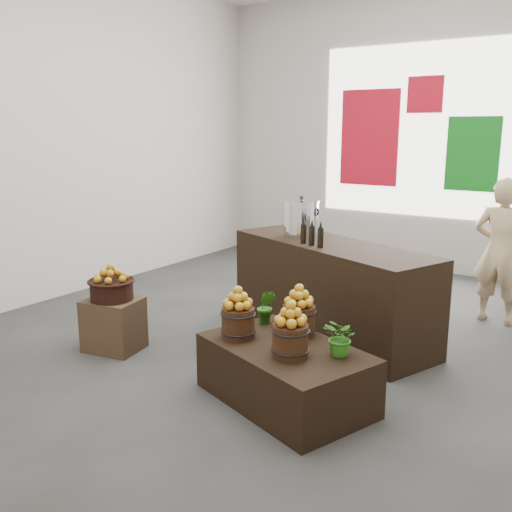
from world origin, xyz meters
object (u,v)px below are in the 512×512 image
Objects in this scene: counter at (330,289)px; stock_pot_left at (301,219)px; crate at (114,325)px; shopper at (501,251)px; display_table at (285,374)px; wicker_basket at (112,290)px.

stock_pot_left is at bearing 180.00° from counter.
crate is at bearing -113.59° from counter.
shopper reaches higher than counter.
display_table is at bearing 75.95° from shopper.
stock_pot_left reaches higher than crate.
shopper is at bearing 66.52° from counter.
crate is at bearing 0.00° from wicker_basket.
wicker_basket reaches higher than display_table.
stock_pot_left is (1.05, 1.68, 0.87)m from crate.
wicker_basket is 0.30× the size of display_table.
stock_pot_left is (-0.44, 0.17, 0.65)m from counter.
display_table is 0.56× the size of counter.
counter is 1.48× the size of shopper.
stock_pot_left is (1.05, 1.68, 0.54)m from wicker_basket.
wicker_basket is at bearing -122.17° from stock_pot_left.
counter is 1.90m from shopper.
display_table is 3.63× the size of stock_pot_left.
shopper reaches higher than wicker_basket.
stock_pot_left is (-0.82, 1.68, 0.89)m from display_table.
crate is 4.03m from shopper.
display_table is 2.07m from stock_pot_left.
shopper is (0.93, 2.84, 0.55)m from display_table.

